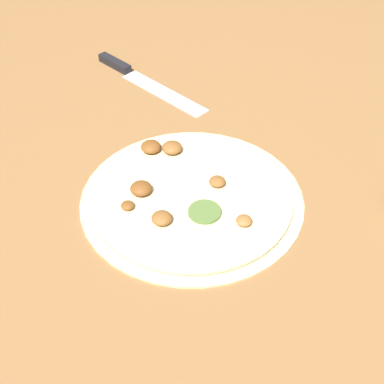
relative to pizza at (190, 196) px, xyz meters
name	(u,v)px	position (x,y,z in m)	size (l,w,h in m)	color
ground_plane	(192,199)	(0.00, 0.00, -0.01)	(3.00, 3.00, 0.00)	olive
pizza	(190,196)	(0.00, 0.00, 0.00)	(0.38, 0.38, 0.03)	beige
knife	(134,75)	(-0.35, -0.24, 0.00)	(0.18, 0.31, 0.02)	silver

